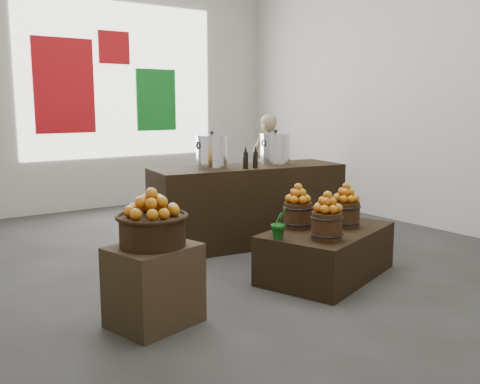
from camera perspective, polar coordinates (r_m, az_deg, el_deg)
ground at (r=5.81m, az=-1.27°, el=-6.95°), size 7.00×7.00×0.00m
back_wall at (r=8.72m, az=-14.49°, el=11.48°), size 6.00×0.04×4.00m
back_opening at (r=8.81m, az=-12.59°, el=11.53°), size 3.20×0.02×2.40m
deco_red_left at (r=8.49m, az=-18.24°, el=10.70°), size 0.90×0.04×1.40m
deco_green_right at (r=9.04m, az=-8.93°, el=9.67°), size 0.70×0.04×1.00m
deco_red_upper at (r=8.80m, az=-13.30°, el=14.77°), size 0.50×0.04×0.50m
crate at (r=4.08m, az=-9.16°, el=-9.79°), size 0.71×0.63×0.61m
wicker_basket at (r=3.97m, az=-9.32°, el=-4.14°), size 0.48×0.48×0.22m
apples_in_basket at (r=3.92m, az=-9.40°, el=-1.13°), size 0.38×0.38×0.20m
display_table at (r=5.20m, az=9.22°, el=-6.39°), size 1.53×1.21×0.46m
apple_bucket_front_left at (r=4.71m, az=9.24°, el=-3.61°), size 0.27×0.27×0.25m
apples_in_bucket_front_left at (r=4.66m, az=9.31°, el=-1.06°), size 0.20×0.20×0.18m
apple_bucket_front_right at (r=5.23m, az=11.19°, el=-2.36°), size 0.27×0.27×0.25m
apples_in_bucket_front_right at (r=5.19m, az=11.27°, el=-0.06°), size 0.20×0.20×0.18m
apple_bucket_rear at (r=5.12m, az=6.17°, el=-2.50°), size 0.27×0.27×0.25m
apples_in_bucket_rear at (r=5.08m, az=6.22°, el=-0.14°), size 0.20×0.20×0.18m
herb_garnish_right at (r=5.63m, az=9.37°, el=-1.40°), size 0.24×0.21×0.26m
herb_garnish_left at (r=4.70m, az=4.23°, el=-3.23°), size 0.18×0.16×0.29m
counter at (r=6.27m, az=0.89°, el=-1.40°), size 2.34×1.04×0.92m
stock_pot_left at (r=5.99m, az=-3.02°, el=4.22°), size 0.35×0.35×0.35m
stock_pot_center at (r=6.36m, az=3.78°, el=4.51°), size 0.35×0.35×0.35m
oil_cruets at (r=5.99m, az=1.91°, el=3.78°), size 0.17×0.08×0.26m
shopper at (r=8.21m, az=2.81°, el=3.12°), size 0.59×0.43×1.48m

